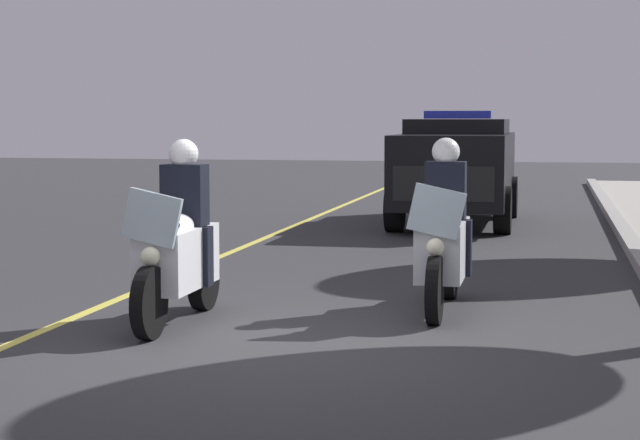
{
  "coord_description": "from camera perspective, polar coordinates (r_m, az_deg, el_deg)",
  "views": [
    {
      "loc": [
        8.71,
        2.24,
        1.91
      ],
      "look_at": [
        -1.81,
        0.0,
        0.9
      ],
      "focal_mm": 60.81,
      "sensor_mm": 36.0,
      "label": 1
    }
  ],
  "objects": [
    {
      "name": "ground_plane",
      "position": [
        9.2,
        -2.36,
        -6.63
      ],
      "size": [
        80.0,
        80.0,
        0.0
      ],
      "primitive_type": "plane",
      "color": "#333335"
    },
    {
      "name": "lane_stripe_center",
      "position": [
        9.97,
        -14.85,
        -5.84
      ],
      "size": [
        48.0,
        0.12,
        0.01
      ],
      "primitive_type": "cube",
      "color": "#E0D14C",
      "rests_on": "ground"
    },
    {
      "name": "police_motorcycle_lead_left",
      "position": [
        10.16,
        -7.46,
        -1.53
      ],
      "size": [
        2.14,
        0.56,
        1.72
      ],
      "color": "black",
      "rests_on": "ground"
    },
    {
      "name": "police_motorcycle_lead_right",
      "position": [
        10.81,
        6.5,
        -1.1
      ],
      "size": [
        2.14,
        0.56,
        1.72
      ],
      "color": "black",
      "rests_on": "ground"
    },
    {
      "name": "police_suv",
      "position": [
        19.73,
        7.21,
        2.87
      ],
      "size": [
        4.91,
        2.09,
        2.05
      ],
      "color": "black",
      "rests_on": "ground"
    }
  ]
}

